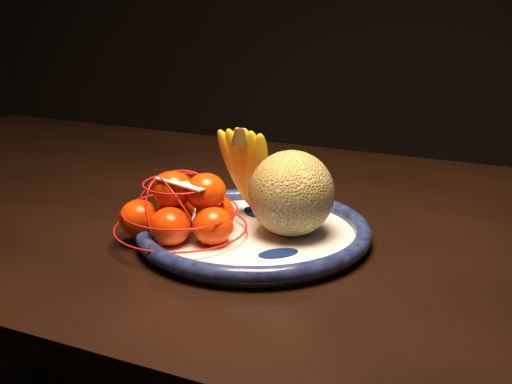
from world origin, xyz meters
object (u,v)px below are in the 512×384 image
(cantaloupe, at_px, (291,193))
(banana_bunch, at_px, (248,167))
(dining_table, at_px, (147,236))
(fruit_bowl, at_px, (254,232))
(mandarin_bag, at_px, (184,211))

(cantaloupe, relative_size, banana_bunch, 0.79)
(cantaloupe, distance_m, banana_bunch, 0.10)
(banana_bunch, bearing_deg, cantaloupe, -26.61)
(dining_table, xyz_separation_m, fruit_bowl, (0.25, -0.15, 0.09))
(fruit_bowl, height_order, banana_bunch, banana_bunch)
(fruit_bowl, bearing_deg, dining_table, 149.47)
(banana_bunch, bearing_deg, mandarin_bag, -114.46)
(banana_bunch, bearing_deg, fruit_bowl, -58.88)
(dining_table, distance_m, banana_bunch, 0.29)
(fruit_bowl, relative_size, banana_bunch, 2.19)
(fruit_bowl, relative_size, mandarin_bag, 1.63)
(dining_table, distance_m, cantaloupe, 0.37)
(dining_table, height_order, banana_bunch, banana_bunch)
(fruit_bowl, height_order, cantaloupe, cantaloupe)
(mandarin_bag, bearing_deg, fruit_bowl, 25.67)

